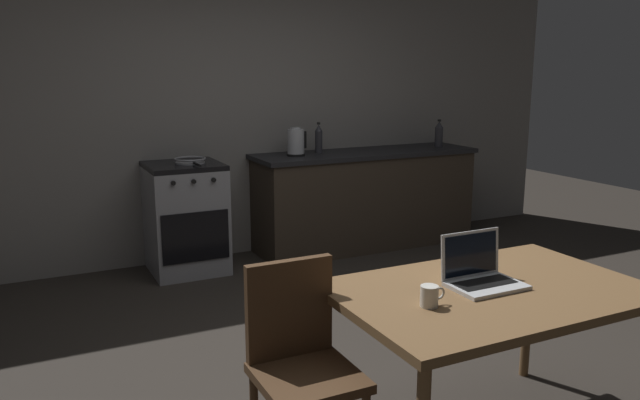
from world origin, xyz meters
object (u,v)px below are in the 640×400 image
at_px(chair, 300,356).
at_px(laptop, 481,275).
at_px(bottle, 439,134).
at_px(bottle_b, 319,139).
at_px(coffee_mug, 430,296).
at_px(dining_table, 490,302).
at_px(electric_kettle, 296,142).
at_px(stove_oven, 186,218).
at_px(frying_pan, 190,160).

bearing_deg(chair, laptop, -4.65).
distance_m(bottle, bottle_b, 1.26).
relative_size(coffee_mug, bottle_b, 0.40).
height_order(dining_table, electric_kettle, electric_kettle).
xyz_separation_m(chair, electric_kettle, (1.27, 2.87, 0.51)).
distance_m(stove_oven, bottle, 2.60).
bearing_deg(dining_table, bottle, 57.01).
height_order(stove_oven, bottle_b, bottle_b).
height_order(chair, bottle, bottle).
xyz_separation_m(electric_kettle, bottle, (1.52, -0.05, 0.01)).
bearing_deg(chair, dining_table, -7.72).
xyz_separation_m(dining_table, electric_kettle, (0.42, 3.03, 0.37)).
bearing_deg(dining_table, chair, 169.60).
bearing_deg(chair, frying_pan, 86.51).
height_order(chair, electric_kettle, electric_kettle).
height_order(bottle, bottle_b, bottle_b).
height_order(laptop, bottle_b, bottle_b).
height_order(laptop, coffee_mug, laptop).
xyz_separation_m(chair, coffee_mug, (0.48, -0.21, 0.25)).
relative_size(electric_kettle, bottle, 0.93).
relative_size(bottle, bottle_b, 0.96).
xyz_separation_m(dining_table, frying_pan, (-0.54, 3.00, 0.27)).
relative_size(dining_table, electric_kettle, 5.40).
bearing_deg(bottle, bottle_b, 174.08).
xyz_separation_m(stove_oven, laptop, (0.58, -2.98, 0.33)).
distance_m(electric_kettle, bottle, 1.52).
height_order(electric_kettle, bottle_b, bottle_b).
xyz_separation_m(dining_table, bottle_b, (0.68, 3.11, 0.38)).
bearing_deg(electric_kettle, coffee_mug, -104.30).
bearing_deg(bottle_b, laptop, -102.82).
distance_m(stove_oven, chair, 2.88).
relative_size(dining_table, chair, 1.50).
bearing_deg(stove_oven, chair, -95.06).
relative_size(electric_kettle, bottle_b, 0.90).
xyz_separation_m(stove_oven, dining_table, (0.60, -3.03, 0.21)).
relative_size(chair, bottle, 3.36).
distance_m(dining_table, bottle, 3.57).
distance_m(bottle, frying_pan, 2.48).
bearing_deg(dining_table, laptop, 108.42).
height_order(dining_table, chair, chair).
bearing_deg(laptop, stove_oven, 92.40).
height_order(dining_table, frying_pan, frying_pan).
xyz_separation_m(electric_kettle, frying_pan, (-0.96, -0.03, -0.10)).
height_order(stove_oven, frying_pan, frying_pan).
distance_m(laptop, bottle, 3.53).
xyz_separation_m(chair, bottle, (2.78, 2.82, 0.52)).
bearing_deg(stove_oven, frying_pan, -25.80).
bearing_deg(frying_pan, dining_table, -79.75).
bearing_deg(electric_kettle, stove_oven, -179.86).
distance_m(laptop, coffee_mug, 0.37).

